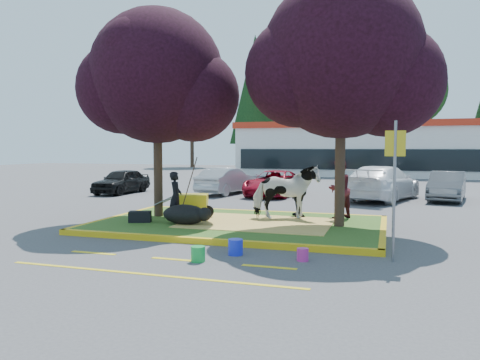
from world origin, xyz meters
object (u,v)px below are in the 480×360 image
(wheelbarrow, at_px, (191,201))
(bucket_blue, at_px, (236,247))
(bucket_green, at_px, (198,254))
(car_black, at_px, (121,181))
(bucket_pink, at_px, (303,255))
(car_silver, at_px, (227,181))
(calf, at_px, (185,214))
(handler, at_px, (176,197))
(cow, at_px, (286,192))
(sign_post, at_px, (395,174))

(wheelbarrow, xyz_separation_m, bucket_blue, (2.77, -3.95, -0.47))
(bucket_green, height_order, car_black, car_black)
(bucket_pink, bearing_deg, bucket_blue, 176.24)
(bucket_pink, xyz_separation_m, car_silver, (-6.07, 12.60, 0.53))
(calf, distance_m, handler, 0.79)
(calf, bearing_deg, cow, 21.26)
(handler, bearing_deg, calf, -145.64)
(sign_post, relative_size, bucket_blue, 8.36)
(handler, height_order, bucket_green, handler)
(calf, relative_size, bucket_blue, 3.79)
(handler, xyz_separation_m, bucket_blue, (2.84, -2.98, -0.71))
(handler, bearing_deg, car_black, 26.65)
(wheelbarrow, distance_m, car_black, 10.04)
(bucket_green, height_order, bucket_blue, bucket_blue)
(calf, height_order, car_silver, car_silver)
(cow, height_order, car_black, cow)
(cow, height_order, bucket_green, cow)
(handler, relative_size, wheelbarrow, 0.78)
(sign_post, distance_m, car_silver, 14.45)
(calf, bearing_deg, sign_post, -35.66)
(calf, relative_size, car_silver, 0.33)
(handler, relative_size, bucket_pink, 5.61)
(bucket_blue, height_order, car_black, car_black)
(car_black, xyz_separation_m, car_silver, (5.19, 1.35, 0.03))
(wheelbarrow, xyz_separation_m, car_black, (-6.99, 7.20, -0.01))
(bucket_green, xyz_separation_m, car_silver, (-4.04, 13.31, 0.50))
(bucket_green, xyz_separation_m, car_black, (-9.23, 11.96, 0.47))
(handler, bearing_deg, bucket_pink, -139.01)
(sign_post, xyz_separation_m, bucket_pink, (-1.77, -0.52, -1.67))
(sign_post, height_order, bucket_pink, sign_post)
(cow, bearing_deg, car_black, 33.30)
(handler, xyz_separation_m, wheelbarrow, (0.07, 0.97, -0.24))
(cow, distance_m, calf, 3.19)
(cow, distance_m, sign_post, 5.11)
(bucket_pink, relative_size, car_silver, 0.07)
(bucket_green, bearing_deg, cow, 82.24)
(cow, xyz_separation_m, car_silver, (-4.75, 8.10, -0.32))
(bucket_green, relative_size, car_black, 0.09)
(bucket_pink, bearing_deg, car_black, 135.02)
(calf, xyz_separation_m, bucket_blue, (2.37, -2.55, -0.26))
(car_black, bearing_deg, calf, -47.74)
(cow, bearing_deg, calf, 103.65)
(calf, relative_size, bucket_green, 4.14)
(car_black, bearing_deg, sign_post, -37.94)
(wheelbarrow, height_order, bucket_green, wheelbarrow)
(wheelbarrow, bearing_deg, calf, -90.22)
(bucket_pink, height_order, car_black, car_black)
(handler, relative_size, bucket_blue, 4.28)
(bucket_blue, bearing_deg, bucket_pink, -3.76)
(bucket_blue, bearing_deg, sign_post, 7.36)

